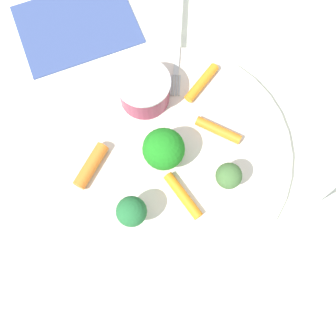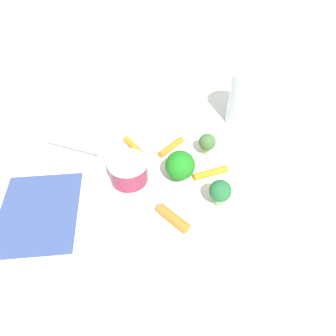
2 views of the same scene
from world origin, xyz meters
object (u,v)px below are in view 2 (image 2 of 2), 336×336
plate (176,176)px  carrot_stick_1 (211,173)px  fork (92,152)px  broccoli_floret_2 (220,191)px  carrot_stick_2 (173,218)px  drinking_glass (248,98)px  broccoli_floret_1 (207,143)px  napkin (38,212)px  carrot_stick_3 (134,147)px  broccoli_floret_0 (181,165)px  carrot_stick_0 (171,147)px  sauce_cup (129,171)px

plate → carrot_stick_1: (0.05, -0.03, 0.01)m
plate → fork: size_ratio=2.13×
broccoli_floret_2 → carrot_stick_1: bearing=69.0°
carrot_stick_2 → drinking_glass: bearing=33.0°
broccoli_floret_1 → carrot_stick_1: bearing=-114.0°
plate → carrot_stick_1: bearing=-30.0°
broccoli_floret_1 → carrot_stick_2: broccoli_floret_1 is taller
broccoli_floret_1 → fork: (-0.18, 0.10, -0.02)m
carrot_stick_1 → carrot_stick_2: (-0.10, -0.05, 0.00)m
plate → napkin: bearing=171.1°
carrot_stick_1 → carrot_stick_3: (-0.09, 0.12, 0.00)m
plate → broccoli_floret_2: 0.10m
broccoli_floret_0 → broccoli_floret_1: broccoli_floret_0 is taller
broccoli_floret_1 → drinking_glass: (0.13, 0.06, 0.02)m
broccoli_floret_1 → napkin: broccoli_floret_1 is taller
carrot_stick_1 → broccoli_floret_1: bearing=66.0°
broccoli_floret_2 → fork: broccoli_floret_2 is taller
broccoli_floret_0 → fork: bearing=131.1°
broccoli_floret_1 → carrot_stick_0: size_ratio=0.74×
carrot_stick_2 → napkin: (-0.17, 0.12, -0.02)m
carrot_stick_0 → broccoli_floret_0: bearing=-104.5°
carrot_stick_1 → carrot_stick_3: bearing=126.9°
drinking_glass → napkin: (-0.42, -0.04, -0.05)m
carrot_stick_0 → napkin: (-0.24, -0.02, -0.02)m
sauce_cup → napkin: 0.15m
sauce_cup → carrot_stick_3: 0.07m
sauce_cup → carrot_stick_2: size_ratio=1.15×
carrot_stick_2 → broccoli_floret_1: bearing=40.2°
broccoli_floret_2 → carrot_stick_3: bearing=110.9°
broccoli_floret_1 → plate: bearing=-164.6°
carrot_stick_1 → napkin: (-0.27, 0.06, -0.02)m
broccoli_floret_1 → broccoli_floret_2: (-0.04, -0.10, 0.00)m
plate → sauce_cup: bearing=161.3°
sauce_cup → broccoli_floret_2: 0.15m
carrot_stick_0 → plate: bearing=-109.4°
broccoli_floret_2 → plate: bearing=108.1°
carrot_stick_3 → napkin: size_ratio=0.37×
broccoli_floret_0 → carrot_stick_0: broccoli_floret_0 is taller
fork → plate: bearing=-46.7°
broccoli_floret_0 → carrot_stick_2: broccoli_floret_0 is taller
napkin → broccoli_floret_1: bearing=-3.0°
carrot_stick_0 → sauce_cup: bearing=-160.8°
fork → napkin: size_ratio=0.87×
broccoli_floret_2 → fork: bearing=124.3°
drinking_glass → carrot_stick_0: bearing=-173.3°
broccoli_floret_0 → napkin: 0.23m
carrot_stick_0 → carrot_stick_2: carrot_stick_2 is taller
broccoli_floret_0 → broccoli_floret_2: (0.03, -0.07, -0.00)m
sauce_cup → broccoli_floret_1: broccoli_floret_1 is taller
broccoli_floret_2 → drinking_glass: (0.17, 0.16, 0.01)m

